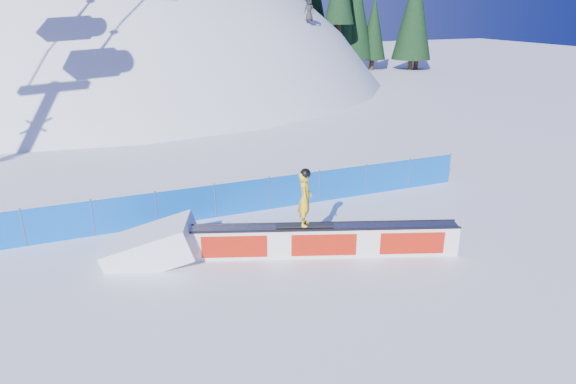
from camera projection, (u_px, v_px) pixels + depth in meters
name	position (u px, v px, depth m)	size (l,w,h in m)	color
ground	(223.00, 283.00, 13.72)	(160.00, 160.00, 0.00)	white
snow_hill	(127.00, 246.00, 56.40)	(64.00, 64.00, 64.00)	white
safety_fence	(187.00, 205.00, 17.42)	(22.05, 0.05, 1.30)	blue
rail_box	(323.00, 241.00, 15.12)	(7.71, 3.22, 0.96)	white
snow_ramp	(154.00, 258.00, 15.07)	(2.52, 1.68, 0.95)	white
snowboarder	(305.00, 198.00, 14.64)	(1.68, 0.85, 1.75)	black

